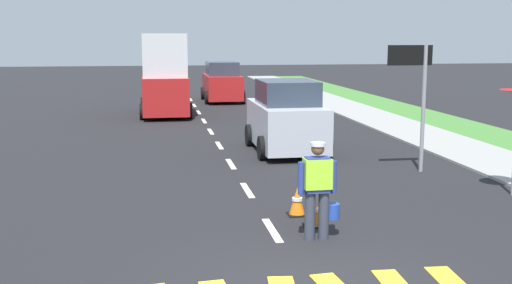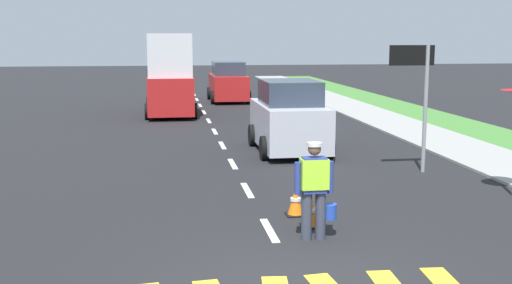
% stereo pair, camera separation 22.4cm
% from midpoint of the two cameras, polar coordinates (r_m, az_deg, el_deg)
% --- Properties ---
extents(ground_plane, '(96.00, 96.00, 0.00)m').
position_cam_midpoint_polar(ground_plane, '(29.20, -4.54, 2.75)').
color(ground_plane, black).
extents(sidewalk_right, '(2.40, 72.00, 0.14)m').
position_cam_midpoint_polar(sidewalk_right, '(20.41, 18.32, -0.60)').
color(sidewalk_right, '#9E9E99').
rests_on(sidewalk_right, ground).
extents(lane_center_line, '(0.14, 46.40, 0.01)m').
position_cam_midpoint_polar(lane_center_line, '(33.37, -5.03, 3.59)').
color(lane_center_line, silver).
rests_on(lane_center_line, ground).
extents(road_worker, '(0.76, 0.38, 1.67)m').
position_cam_midpoint_polar(road_worker, '(10.67, 5.97, -3.96)').
color(road_worker, '#383D4C').
rests_on(road_worker, ground).
extents(lane_direction_sign, '(1.16, 0.11, 3.20)m').
position_cam_midpoint_polar(lane_direction_sign, '(16.28, 14.75, 5.66)').
color(lane_direction_sign, gray).
rests_on(lane_direction_sign, ground).
extents(traffic_cone_near, '(0.36, 0.36, 0.55)m').
position_cam_midpoint_polar(traffic_cone_near, '(12.21, 4.12, -5.39)').
color(traffic_cone_near, black).
rests_on(traffic_cone_near, ground).
extents(traffic_cone_far, '(0.36, 0.36, 0.55)m').
position_cam_midpoint_polar(traffic_cone_far, '(11.53, 5.57, -6.32)').
color(traffic_cone_far, black).
rests_on(traffic_cone_far, ground).
extents(delivery_truck, '(2.16, 4.60, 3.54)m').
position_cam_midpoint_polar(delivery_truck, '(27.68, -7.54, 5.68)').
color(delivery_truck, red).
rests_on(delivery_truck, ground).
extents(car_outgoing_ahead, '(2.07, 3.82, 2.14)m').
position_cam_midpoint_polar(car_outgoing_ahead, '(18.80, 3.34, 2.10)').
color(car_outgoing_ahead, silver).
rests_on(car_outgoing_ahead, ground).
extents(car_outgoing_far, '(2.05, 4.10, 2.11)m').
position_cam_midpoint_polar(car_outgoing_far, '(33.71, -2.34, 5.34)').
color(car_outgoing_far, red).
rests_on(car_outgoing_far, ground).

